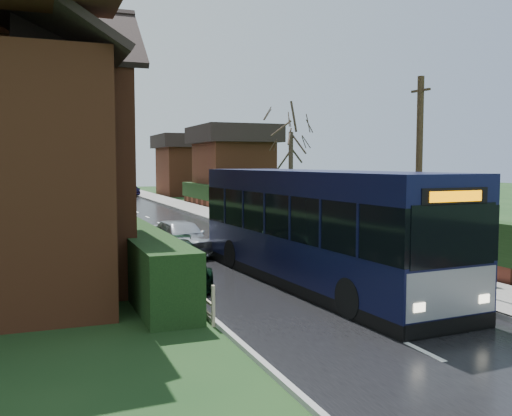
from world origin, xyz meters
name	(u,v)px	position (x,y,z in m)	size (l,w,h in m)	color
ground	(289,287)	(0.00, 0.00, 0.00)	(140.00, 140.00, 0.00)	#24411B
road	(196,241)	(0.00, 10.00, 0.01)	(6.00, 100.00, 0.02)	black
pavement	(283,235)	(4.25, 10.00, 0.07)	(2.50, 100.00, 0.14)	slate
kerb_right	(260,237)	(3.05, 10.00, 0.07)	(0.12, 100.00, 0.14)	gray
kerb_left	(127,244)	(-3.05, 10.00, 0.05)	(0.12, 100.00, 0.10)	gray
front_hedge	(123,243)	(-3.90, 5.00, 0.80)	(1.20, 16.00, 1.60)	black
picket_fence	(146,252)	(-3.15, 5.00, 0.45)	(0.10, 16.00, 0.90)	tan
right_wall_hedge	(313,214)	(5.80, 10.00, 1.02)	(0.60, 50.00, 1.80)	brown
bus	(316,229)	(0.80, -0.04, 1.63)	(3.18, 10.94, 3.28)	black
car_silver	(181,237)	(-1.50, 6.76, 0.68)	(1.61, 4.00, 1.36)	silver
car_green	(175,263)	(-2.90, 1.62, 0.60)	(1.69, 4.15, 1.20)	black
car_distant	(125,191)	(2.00, 45.58, 0.61)	(1.30, 3.73, 1.23)	black
bus_stop_sign	(476,236)	(3.88, -3.00, 1.64)	(0.07, 0.38, 2.49)	slate
telegraph_pole	(419,174)	(4.80, 0.61, 3.15)	(0.21, 0.80, 6.23)	#302415
tree_right_far	(291,126)	(8.34, 18.13, 5.79)	(4.01, 4.01, 7.74)	#33271E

